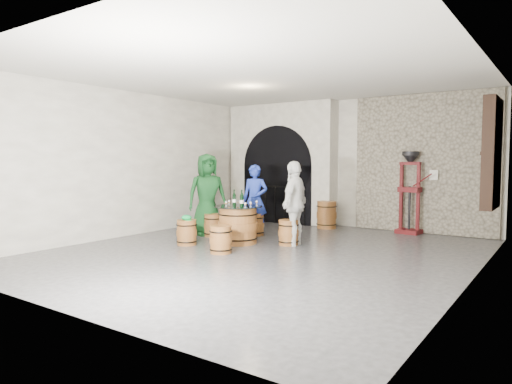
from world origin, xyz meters
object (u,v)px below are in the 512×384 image
Objects in this scene: wine_bottle_right at (242,199)px; side_barrel at (327,215)px; barrel_stool_far at (255,224)px; barrel_stool_near_left at (187,232)px; barrel_stool_near_right at (221,240)px; wine_bottle_left at (234,199)px; wine_bottle_center at (242,200)px; barrel_stool_right at (288,233)px; person_blue at (255,200)px; barrel_stool_left at (213,225)px; person_green at (207,194)px; barrel_table at (238,225)px; person_white at (295,203)px; corking_press at (410,186)px.

side_barrel is (0.54, 2.79, -0.56)m from wine_bottle_right.
barrel_stool_near_left is at bearing -105.29° from barrel_stool_far.
barrel_stool_near_right is 1.29m from wine_bottle_right.
wine_bottle_left is (0.64, 0.72, 0.64)m from barrel_stool_near_left.
barrel_stool_right is at bearing 34.23° from wine_bottle_center.
barrel_stool_far and barrel_stool_near_left have the same top height.
barrel_stool_near_right is 1.00× the size of barrel_stool_near_left.
barrel_stool_near_left is 1.27m from wine_bottle_center.
barrel_stool_far is at bearing 154.70° from barrel_stool_right.
person_blue reaches higher than wine_bottle_left.
barrel_stool_right and barrel_stool_near_left have the same top height.
wine_bottle_right is at bearing 37.81° from wine_bottle_left.
wine_bottle_left reaches higher than barrel_stool_far.
wine_bottle_right is (-0.14, 0.20, 0.00)m from wine_bottle_center.
person_blue is (0.70, 0.62, 0.55)m from barrel_stool_left.
barrel_stool_near_right is at bearing -78.67° from wine_bottle_center.
barrel_stool_near_right is 1.54× the size of wine_bottle_center.
person_green is (-0.24, 0.09, 0.67)m from barrel_stool_left.
side_barrel reaches higher than barrel_stool_right.
side_barrel is (-0.37, 2.47, 0.09)m from barrel_stool_right.
wine_bottle_center is 1.00× the size of wine_bottle_right.
person_blue is at bearing -113.64° from side_barrel.
barrel_stool_right is (1.90, 0.06, 0.00)m from barrel_stool_left.
barrel_table is 1.97× the size of barrel_stool_far.
barrel_stool_far is 1.53m from person_white.
person_green is 1.20m from wine_bottle_left.
wine_bottle_right reaches higher than barrel_stool_far.
wine_bottle_left is at bearing 176.99° from barrel_table.
barrel_stool_far is at bearing -118.37° from person_white.
barrel_stool_right is 1.00× the size of barrel_stool_near_left.
barrel_table is 1.04m from barrel_stool_far.
barrel_stool_left is at bearing -137.87° from barrel_stool_far.
wine_bottle_right is at bearing -73.42° from person_green.
side_barrel is at bearing 79.00° from wine_bottle_right.
barrel_stool_left and barrel_stool_near_left have the same top height.
person_white is at bearing -78.86° from side_barrel.
person_green is 5.62× the size of wine_bottle_right.
corking_press is (1.44, 2.75, 0.26)m from person_white.
barrel_stool_right is 0.75× the size of side_barrel.
barrel_stool_left is 0.72m from person_green.
barrel_stool_far is 1.54× the size of wine_bottle_left.
barrel_stool_left is 1.14m from wine_bottle_left.
barrel_table is 1.04m from barrel_stool_near_right.
barrel_stool_left is at bearing -93.69° from person_white.
person_white reaches higher than barrel_table.
person_blue is (-1.20, 0.56, 0.55)m from barrel_stool_right.
person_green is 1.28m from wine_bottle_right.
barrel_stool_near_left is 3.84m from side_barrel.
wine_bottle_right is (0.76, 0.82, 0.64)m from barrel_stool_near_left.
barrel_stool_left is 0.32× the size of person_blue.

